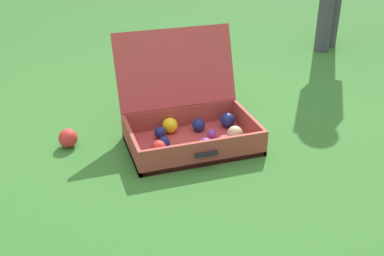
% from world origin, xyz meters
% --- Properties ---
extents(ground_plane, '(16.00, 16.00, 0.00)m').
position_xyz_m(ground_plane, '(0.00, 0.00, 0.00)').
color(ground_plane, '#336B28').
extents(open_suitcase, '(0.65, 0.59, 0.53)m').
position_xyz_m(open_suitcase, '(0.07, 0.05, 0.12)').
color(open_suitcase, '#B23838').
rests_on(open_suitcase, ground).
extents(stray_ball_on_grass, '(0.10, 0.10, 0.10)m').
position_xyz_m(stray_ball_on_grass, '(-0.54, 0.17, 0.05)').
color(stray_ball_on_grass, red).
rests_on(stray_ball_on_grass, ground).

